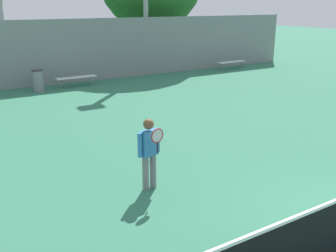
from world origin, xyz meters
The scene contains 5 objects.
tennis_player centered at (-2.46, 3.62, 0.89)m, with size 0.56×0.44×1.57m.
bench_courtside_near centered at (0.01, 15.03, 0.42)m, with size 1.93×0.40×0.46m.
bench_adjacent_court centered at (9.78, 15.03, 0.42)m, with size 1.95×0.40×0.46m.
trash_bin centered at (-1.84, 14.85, 0.49)m, with size 0.52×0.52×0.97m.
back_fence centered at (0.00, 16.02, 1.56)m, with size 28.81×0.06×3.12m.
Camera 1 is at (-6.23, -3.09, 3.83)m, focal length 42.00 mm.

